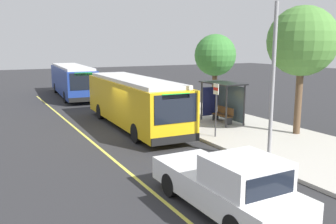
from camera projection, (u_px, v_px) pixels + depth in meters
name	position (u px, v px, depth m)	size (l,w,h in m)	color
ground_plane	(126.00, 133.00, 20.25)	(120.00, 120.00, 0.00)	#2B2B2D
sidewalk_curb	(215.00, 122.00, 22.97)	(44.00, 6.40, 0.15)	#B7B2A8
lane_stripe_center	(87.00, 138.00, 19.24)	(36.00, 0.14, 0.01)	#E0D64C
transit_bus_main	(134.00, 101.00, 21.49)	(11.10, 2.90, 2.95)	gold
transit_bus_second	(72.00, 80.00, 34.35)	(12.07, 3.43, 2.95)	navy
pickup_truck	(228.00, 185.00, 10.53)	(5.44, 2.12, 1.85)	white
bus_shelter	(223.00, 94.00, 22.30)	(2.90, 1.60, 2.48)	#333338
waiting_bench	(223.00, 115.00, 22.34)	(1.60, 0.48, 0.95)	brown
route_sign_post	(216.00, 102.00, 18.60)	(0.44, 0.08, 2.80)	#333338
pedestrian_commuter	(190.00, 107.00, 22.33)	(0.24, 0.40, 1.69)	#282D47
street_tree_near_shelter	(215.00, 56.00, 25.72)	(2.95, 2.95, 5.48)	brown
street_tree_upstreet	(302.00, 42.00, 18.72)	(3.61, 3.61, 6.71)	brown
utility_pole	(273.00, 83.00, 14.74)	(0.16, 0.16, 6.40)	gray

